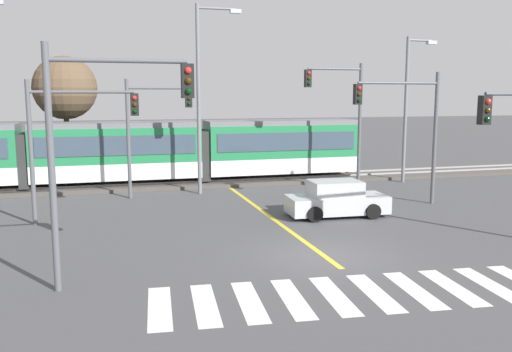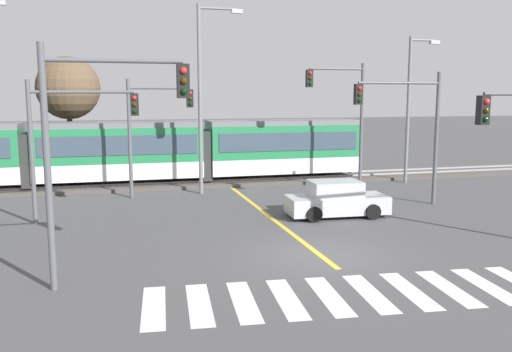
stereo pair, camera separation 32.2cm
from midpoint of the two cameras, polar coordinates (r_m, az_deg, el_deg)
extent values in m
plane|color=#474749|center=(17.57, 7.40, -8.35)|extent=(200.00, 200.00, 0.00)
cube|color=#4C4742|center=(31.83, -3.01, -0.51)|extent=(120.00, 4.00, 0.18)
cube|color=#939399|center=(31.12, -2.74, -0.46)|extent=(120.00, 0.08, 0.10)
cube|color=#939399|center=(32.51, -3.27, -0.07)|extent=(120.00, 0.08, 0.10)
cube|color=silver|center=(31.05, -13.81, 0.69)|extent=(9.00, 2.60, 0.90)
cube|color=#237A47|center=(30.90, -13.91, 3.26)|extent=(9.00, 2.60, 1.90)
cube|color=#384756|center=(29.58, -13.86, 3.13)|extent=(8.28, 0.04, 1.04)
cube|color=slate|center=(30.82, -13.98, 5.28)|extent=(9.00, 2.39, 0.28)
cylinder|color=black|center=(31.25, -9.25, 0.04)|extent=(0.70, 0.20, 0.70)
cylinder|color=black|center=(31.17, -18.34, -0.31)|extent=(0.70, 0.20, 0.70)
cube|color=silver|center=(32.62, 3.11, 1.29)|extent=(9.00, 2.60, 0.90)
cube|color=#237A47|center=(32.47, 3.13, 3.74)|extent=(9.00, 2.60, 1.90)
cube|color=#384756|center=(31.22, 3.88, 3.63)|extent=(8.28, 0.04, 1.04)
cube|color=slate|center=(32.40, 3.14, 5.66)|extent=(9.00, 2.39, 0.28)
cylinder|color=black|center=(33.52, 7.13, 0.65)|extent=(0.70, 0.20, 0.70)
cylinder|color=black|center=(32.01, -1.12, 0.35)|extent=(0.70, 0.20, 0.70)
cube|color=#2D2D2D|center=(31.25, -22.60, 1.62)|extent=(0.50, 2.34, 2.80)
cube|color=#2D2D2D|center=(31.40, -5.16, 2.27)|extent=(0.50, 2.34, 2.80)
cube|color=silver|center=(13.65, -10.03, -13.43)|extent=(0.81, 2.84, 0.01)
cube|color=silver|center=(13.68, -5.30, -13.28)|extent=(0.81, 2.84, 0.01)
cube|color=silver|center=(13.80, -0.62, -13.04)|extent=(0.81, 2.84, 0.01)
cube|color=silver|center=(14.00, 3.94, -12.73)|extent=(0.81, 2.84, 0.01)
cube|color=silver|center=(14.29, 8.34, -12.36)|extent=(0.81, 2.84, 0.01)
cube|color=silver|center=(14.65, 12.52, -11.94)|extent=(0.81, 2.84, 0.01)
cube|color=silver|center=(15.09, 16.47, -11.48)|extent=(0.81, 2.84, 0.01)
cube|color=silver|center=(15.59, 20.17, -11.01)|extent=(0.81, 2.84, 0.01)
cube|color=silver|center=(16.15, 23.61, -10.52)|extent=(0.81, 2.84, 0.01)
cube|color=gold|center=(22.97, 1.80, -4.25)|extent=(0.20, 14.63, 0.01)
cube|color=#B7BABF|center=(23.12, 8.90, -2.96)|extent=(4.29, 1.94, 0.72)
cube|color=#B7BABF|center=(22.96, 8.71, -1.31)|extent=(2.18, 1.64, 0.64)
cube|color=#384756|center=(23.32, 11.01, -1.21)|extent=(0.18, 1.43, 0.52)
cube|color=#384756|center=(23.68, 8.06, -0.99)|extent=(1.78, 0.14, 0.48)
cylinder|color=black|center=(24.39, 10.98, -2.89)|extent=(0.65, 0.26, 0.64)
cylinder|color=black|center=(22.86, 12.60, -3.70)|extent=(0.65, 0.26, 0.64)
cylinder|color=black|center=(23.55, 5.29, -3.17)|extent=(0.65, 0.26, 0.64)
cylinder|color=black|center=(21.97, 6.57, -4.04)|extent=(0.65, 0.26, 0.64)
cylinder|color=#515459|center=(26.52, 18.77, 3.71)|extent=(0.18, 0.18, 6.12)
cylinder|color=#515459|center=(25.40, 15.23, 9.43)|extent=(4.00, 0.12, 0.12)
cube|color=black|center=(24.46, 11.08, 8.44)|extent=(0.32, 0.28, 0.90)
sphere|color=red|center=(24.33, 11.26, 9.07)|extent=(0.18, 0.18, 0.18)
sphere|color=#3A2706|center=(24.32, 11.24, 8.44)|extent=(0.18, 0.18, 0.18)
sphere|color=black|center=(24.33, 11.22, 7.80)|extent=(0.18, 0.18, 0.18)
cylinder|color=#515459|center=(22.89, -22.18, 2.27)|extent=(0.18, 0.18, 5.67)
cylinder|color=#515459|center=(22.61, -17.43, 8.44)|extent=(4.00, 0.12, 0.12)
cube|color=black|center=(22.62, -12.27, 7.36)|extent=(0.32, 0.28, 0.90)
sphere|color=red|center=(22.47, -12.27, 8.04)|extent=(0.18, 0.18, 0.18)
sphere|color=#3A2706|center=(22.47, -12.25, 7.36)|extent=(0.18, 0.18, 0.18)
sphere|color=black|center=(22.48, -12.23, 6.67)|extent=(0.18, 0.18, 0.18)
cube|color=black|center=(18.27, 23.25, 6.39)|extent=(0.32, 0.28, 0.90)
sphere|color=red|center=(18.14, 23.59, 7.21)|extent=(0.18, 0.18, 0.18)
sphere|color=#3A2706|center=(18.15, 23.54, 6.36)|extent=(0.18, 0.18, 0.18)
sphere|color=black|center=(18.16, 23.49, 5.51)|extent=(0.18, 0.18, 0.18)
cylinder|color=#515459|center=(29.65, 11.33, 5.05)|extent=(0.18, 0.18, 6.74)
cylinder|color=#515459|center=(29.00, 8.80, 11.08)|extent=(3.00, 0.12, 0.12)
cube|color=black|center=(28.42, 5.96, 10.18)|extent=(0.32, 0.28, 0.90)
sphere|color=red|center=(28.29, 6.08, 10.74)|extent=(0.18, 0.18, 0.18)
sphere|color=#3A2706|center=(28.28, 6.07, 10.19)|extent=(0.18, 0.18, 0.18)
sphere|color=black|center=(28.27, 6.06, 9.64)|extent=(0.18, 0.18, 0.18)
cylinder|color=#515459|center=(14.72, -20.52, 0.61)|extent=(0.18, 0.18, 6.38)
cylinder|color=#515459|center=(14.55, -14.08, 11.69)|extent=(3.50, 0.12, 0.12)
cube|color=black|center=(14.67, -7.06, 9.89)|extent=(0.32, 0.28, 0.90)
sphere|color=red|center=(14.53, -6.99, 10.97)|extent=(0.18, 0.18, 0.18)
sphere|color=#3A2706|center=(14.52, -6.98, 9.91)|extent=(0.18, 0.18, 0.18)
sphere|color=black|center=(14.51, -6.96, 8.84)|extent=(0.18, 0.18, 0.18)
cylinder|color=#515459|center=(27.35, -12.81, 3.80)|extent=(0.18, 0.18, 5.86)
cylinder|color=#515459|center=(27.36, -9.81, 9.10)|extent=(3.00, 0.12, 0.12)
cube|color=black|center=(27.54, -6.64, 8.12)|extent=(0.32, 0.28, 0.90)
sphere|color=red|center=(27.39, -6.60, 8.68)|extent=(0.18, 0.18, 0.18)
sphere|color=#3A2706|center=(27.39, -6.60, 8.12)|extent=(0.18, 0.18, 0.18)
sphere|color=black|center=(27.39, -6.59, 7.55)|extent=(0.18, 0.18, 0.18)
cylinder|color=slate|center=(27.89, -5.59, 7.87)|extent=(0.20, 0.20, 9.56)
cylinder|color=slate|center=(28.39, -3.70, 17.18)|extent=(1.95, 0.12, 0.12)
cube|color=#B2B2B7|center=(28.58, -1.69, 16.93)|extent=(0.56, 0.28, 0.20)
cylinder|color=slate|center=(32.65, 15.99, 6.62)|extent=(0.20, 0.20, 8.37)
cylinder|color=slate|center=(33.17, 17.42, 13.49)|extent=(1.50, 0.12, 0.12)
cube|color=#B2B2B7|center=(33.56, 18.53, 13.20)|extent=(0.56, 0.28, 0.20)
cylinder|color=brown|center=(35.51, -18.69, 3.70)|extent=(0.32, 0.32, 4.75)
sphere|color=brown|center=(35.41, -18.93, 8.77)|extent=(3.84, 3.84, 3.84)
camera|label=1|loc=(0.16, -89.61, 0.06)|focal=38.00mm
camera|label=2|loc=(0.16, 90.39, -0.06)|focal=38.00mm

